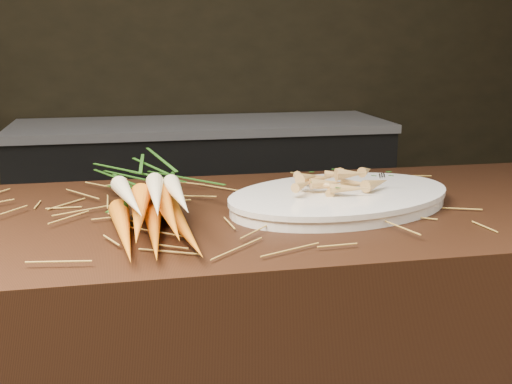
# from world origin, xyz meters

# --- Properties ---
(back_counter) EXTENTS (1.82, 0.62, 0.84)m
(back_counter) POSITION_xyz_m (0.30, 2.18, 0.42)
(back_counter) COLOR black
(back_counter) RESTS_ON ground
(straw_bedding) EXTENTS (1.40, 0.60, 0.02)m
(straw_bedding) POSITION_xyz_m (0.00, 0.30, 0.91)
(straw_bedding) COLOR olive
(straw_bedding) RESTS_ON main_counter
(root_veg_bunch) EXTENTS (0.19, 0.57, 0.11)m
(root_veg_bunch) POSITION_xyz_m (-0.03, 0.29, 0.95)
(root_veg_bunch) COLOR orange
(root_veg_bunch) RESTS_ON main_counter
(serving_platter) EXTENTS (0.58, 0.47, 0.03)m
(serving_platter) POSITION_xyz_m (0.36, 0.29, 0.91)
(serving_platter) COLOR white
(serving_platter) RESTS_ON main_counter
(roasted_veg_heap) EXTENTS (0.29, 0.25, 0.06)m
(roasted_veg_heap) POSITION_xyz_m (0.36, 0.29, 0.95)
(roasted_veg_heap) COLOR tan
(roasted_veg_heap) RESTS_ON serving_platter
(serving_fork) EXTENTS (0.08, 0.18, 0.00)m
(serving_fork) POSITION_xyz_m (0.53, 0.33, 0.93)
(serving_fork) COLOR silver
(serving_fork) RESTS_ON serving_platter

